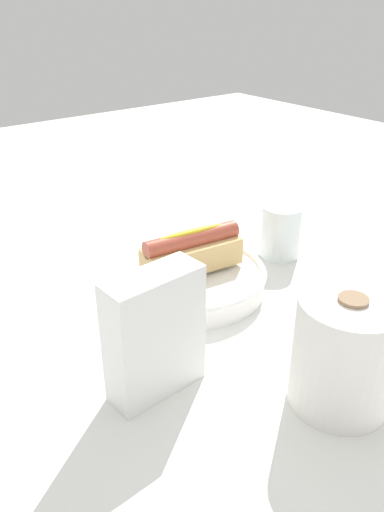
% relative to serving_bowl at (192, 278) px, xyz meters
% --- Properties ---
extents(ground_plane, '(2.40, 2.40, 0.00)m').
position_rel_serving_bowl_xyz_m(ground_plane, '(-0.01, -0.01, -0.02)').
color(ground_plane, white).
extents(serving_bowl, '(0.23, 0.23, 0.04)m').
position_rel_serving_bowl_xyz_m(serving_bowl, '(0.00, 0.00, 0.00)').
color(serving_bowl, white).
rests_on(serving_bowl, ground_plane).
extents(hotdog_front, '(0.16, 0.07, 0.06)m').
position_rel_serving_bowl_xyz_m(hotdog_front, '(0.00, 0.00, 0.04)').
color(hotdog_front, '#DBB270').
rests_on(hotdog_front, serving_bowl).
extents(water_glass, '(0.07, 0.07, 0.09)m').
position_rel_serving_bowl_xyz_m(water_glass, '(-0.19, 0.00, 0.02)').
color(water_glass, white).
rests_on(water_glass, ground_plane).
extents(paper_towel_roll, '(0.11, 0.11, 0.13)m').
position_rel_serving_bowl_xyz_m(paper_towel_roll, '(0.02, 0.29, 0.05)').
color(paper_towel_roll, white).
rests_on(paper_towel_roll, ground_plane).
extents(napkin_box, '(0.11, 0.05, 0.15)m').
position_rel_serving_bowl_xyz_m(napkin_box, '(0.17, 0.15, 0.06)').
color(napkin_box, white).
rests_on(napkin_box, ground_plane).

